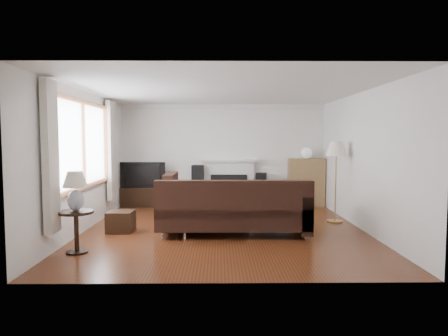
{
  "coord_description": "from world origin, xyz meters",
  "views": [
    {
      "loc": [
        -0.09,
        -7.2,
        1.64
      ],
      "look_at": [
        0.0,
        0.3,
        1.1
      ],
      "focal_mm": 32.0,
      "sensor_mm": 36.0,
      "label": 1
    }
  ],
  "objects_px": {
    "tv_stand": "(141,197)",
    "side_table": "(76,232)",
    "sectional_sofa": "(233,208)",
    "coffee_table": "(226,207)",
    "bookshelf": "(306,182)",
    "floor_lamp": "(336,182)"
  },
  "relations": [
    {
      "from": "tv_stand",
      "to": "side_table",
      "type": "xyz_separation_m",
      "value": [
        -0.15,
        -4.01,
        0.07
      ]
    },
    {
      "from": "sectional_sofa",
      "to": "coffee_table",
      "type": "relative_size",
      "value": 2.83
    },
    {
      "from": "tv_stand",
      "to": "bookshelf",
      "type": "distance_m",
      "value": 4.06
    },
    {
      "from": "floor_lamp",
      "to": "tv_stand",
      "type": "bearing_deg",
      "value": 155.51
    },
    {
      "from": "coffee_table",
      "to": "side_table",
      "type": "xyz_separation_m",
      "value": [
        -2.21,
        -2.7,
        0.11
      ]
    },
    {
      "from": "coffee_table",
      "to": "floor_lamp",
      "type": "xyz_separation_m",
      "value": [
        2.15,
        -0.61,
        0.61
      ]
    },
    {
      "from": "sectional_sofa",
      "to": "coffee_table",
      "type": "bearing_deg",
      "value": 93.51
    },
    {
      "from": "tv_stand",
      "to": "coffee_table",
      "type": "xyz_separation_m",
      "value": [
        2.05,
        -1.31,
        -0.04
      ]
    },
    {
      "from": "tv_stand",
      "to": "side_table",
      "type": "relative_size",
      "value": 1.54
    },
    {
      "from": "tv_stand",
      "to": "coffee_table",
      "type": "bearing_deg",
      "value": -32.49
    },
    {
      "from": "sectional_sofa",
      "to": "side_table",
      "type": "height_order",
      "value": "sectional_sofa"
    },
    {
      "from": "coffee_table",
      "to": "side_table",
      "type": "bearing_deg",
      "value": -112.2
    },
    {
      "from": "coffee_table",
      "to": "floor_lamp",
      "type": "relative_size",
      "value": 0.62
    },
    {
      "from": "floor_lamp",
      "to": "side_table",
      "type": "height_order",
      "value": "floor_lamp"
    },
    {
      "from": "sectional_sofa",
      "to": "floor_lamp",
      "type": "height_order",
      "value": "floor_lamp"
    },
    {
      "from": "sectional_sofa",
      "to": "tv_stand",
      "type": "bearing_deg",
      "value": 127.07
    },
    {
      "from": "tv_stand",
      "to": "bookshelf",
      "type": "relative_size",
      "value": 0.81
    },
    {
      "from": "bookshelf",
      "to": "tv_stand",
      "type": "bearing_deg",
      "value": -179.75
    },
    {
      "from": "bookshelf",
      "to": "sectional_sofa",
      "type": "height_order",
      "value": "bookshelf"
    },
    {
      "from": "bookshelf",
      "to": "coffee_table",
      "type": "bearing_deg",
      "value": -146.29
    },
    {
      "from": "sectional_sofa",
      "to": "floor_lamp",
      "type": "bearing_deg",
      "value": 24.32
    },
    {
      "from": "coffee_table",
      "to": "floor_lamp",
      "type": "height_order",
      "value": "floor_lamp"
    }
  ]
}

